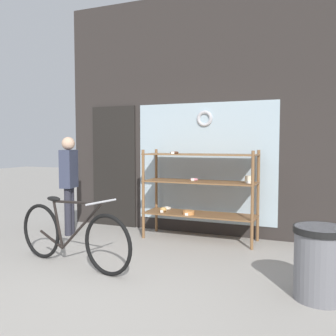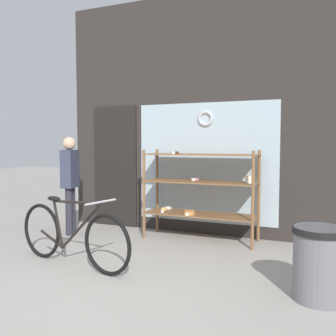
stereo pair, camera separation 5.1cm
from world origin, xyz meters
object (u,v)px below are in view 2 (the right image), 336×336
display_case (200,187)px  bicycle (71,235)px  pedestrian (70,178)px  trash_bin (320,261)px

display_case → bicycle: bearing=-120.7°
display_case → pedestrian: pedestrian is taller
display_case → bicycle: (-1.04, -1.74, -0.44)m
bicycle → display_case: bearing=71.0°
bicycle → trash_bin: (2.74, 0.09, 0.00)m
display_case → pedestrian: 2.07m
trash_bin → bicycle: bearing=-178.1°
display_case → trash_bin: 2.42m
display_case → pedestrian: size_ratio=1.09×
bicycle → trash_bin: bearing=13.6°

